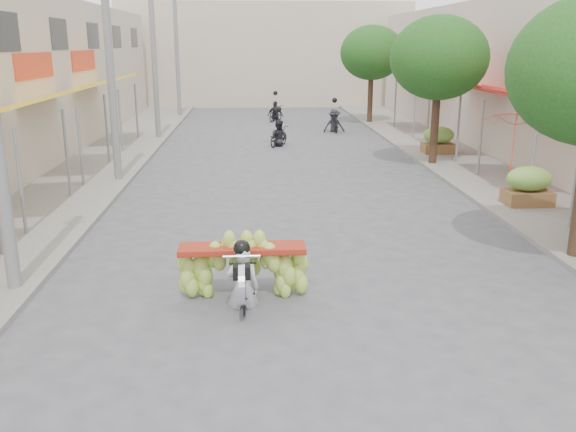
% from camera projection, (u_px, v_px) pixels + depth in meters
% --- Properties ---
extents(ground, '(120.00, 120.00, 0.00)m').
position_uv_depth(ground, '(340.00, 369.00, 8.31)').
color(ground, '#515156').
rests_on(ground, ground).
extents(sidewalk_left, '(4.00, 60.00, 0.12)m').
position_uv_depth(sidewalk_left, '(91.00, 163.00, 22.28)').
color(sidewalk_left, gray).
rests_on(sidewalk_left, ground).
extents(sidewalk_right, '(4.00, 60.00, 0.12)m').
position_uv_depth(sidewalk_right, '(466.00, 159.00, 23.12)').
color(sidewalk_right, gray).
rests_on(sidewalk_right, ground).
extents(far_building, '(20.00, 6.00, 7.00)m').
position_uv_depth(far_building, '(265.00, 55.00, 43.84)').
color(far_building, '#BDAC96').
rests_on(far_building, ground).
extents(utility_pole_mid, '(0.60, 0.24, 8.00)m').
position_uv_depth(utility_pole_mid, '(109.00, 52.00, 18.41)').
color(utility_pole_mid, slate).
rests_on(utility_pole_mid, ground).
extents(utility_pole_far, '(0.60, 0.24, 8.00)m').
position_uv_depth(utility_pole_far, '(154.00, 49.00, 27.05)').
color(utility_pole_far, slate).
rests_on(utility_pole_far, ground).
extents(utility_pole_back, '(0.60, 0.24, 8.00)m').
position_uv_depth(utility_pole_back, '(177.00, 48.00, 35.69)').
color(utility_pole_back, slate).
rests_on(utility_pole_back, ground).
extents(street_tree_mid, '(3.40, 3.40, 5.25)m').
position_uv_depth(street_tree_mid, '(439.00, 58.00, 21.04)').
color(street_tree_mid, '#3A2719').
rests_on(street_tree_mid, ground).
extents(street_tree_far, '(3.40, 3.40, 5.25)m').
position_uv_depth(street_tree_far, '(372.00, 53.00, 32.56)').
color(street_tree_far, '#3A2719').
rests_on(street_tree_far, ground).
extents(produce_crate_mid, '(1.20, 0.88, 1.16)m').
position_uv_depth(produce_crate_mid, '(529.00, 183.00, 16.17)').
color(produce_crate_mid, brown).
rests_on(produce_crate_mid, ground).
extents(produce_crate_far, '(1.20, 0.88, 1.16)m').
position_uv_depth(produce_crate_far, '(439.00, 138.00, 23.85)').
color(produce_crate_far, brown).
rests_on(produce_crate_far, ground).
extents(banana_motorbike, '(2.20, 1.78, 1.94)m').
position_uv_depth(banana_motorbike, '(242.00, 264.00, 10.35)').
color(banana_motorbike, black).
rests_on(banana_motorbike, ground).
extents(market_umbrella, '(2.50, 2.50, 1.85)m').
position_uv_depth(market_umbrella, '(518.00, 110.00, 16.71)').
color(market_umbrella, red).
rests_on(market_umbrella, ground).
extents(pedestrian, '(0.91, 0.71, 1.62)m').
position_uv_depth(pedestrian, '(429.00, 130.00, 24.36)').
color(pedestrian, white).
rests_on(pedestrian, ground).
extents(bg_motorbike_a, '(1.18, 1.58, 1.95)m').
position_uv_depth(bg_motorbike_a, '(278.00, 128.00, 26.14)').
color(bg_motorbike_a, black).
rests_on(bg_motorbike_a, ground).
extents(bg_motorbike_b, '(1.08, 1.93, 1.95)m').
position_uv_depth(bg_motorbike_b, '(334.00, 116.00, 30.20)').
color(bg_motorbike_b, black).
rests_on(bg_motorbike_b, ground).
extents(bg_motorbike_c, '(1.20, 1.65, 1.95)m').
position_uv_depth(bg_motorbike_c, '(275.00, 107.00, 34.52)').
color(bg_motorbike_c, black).
rests_on(bg_motorbike_c, ground).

